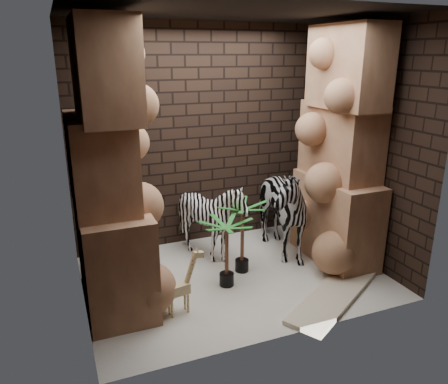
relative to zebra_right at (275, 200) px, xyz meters
name	(u,v)px	position (x,y,z in m)	size (l,w,h in m)	color
floor	(235,277)	(-0.76, -0.45, -0.75)	(3.50, 3.50, 0.00)	silver
ceiling	(237,12)	(-0.76, -0.45, 2.25)	(3.50, 3.50, 0.00)	black
wall_back	(200,138)	(-0.76, 0.80, 0.75)	(3.50, 3.50, 0.00)	black
wall_front	(293,188)	(-0.76, -1.70, 0.75)	(3.50, 3.50, 0.00)	black
wall_left	(71,172)	(-2.51, -0.45, 0.75)	(3.00, 3.00, 0.00)	black
wall_right	(363,145)	(0.99, -0.45, 0.75)	(3.00, 3.00, 0.00)	black
rock_pillar_left	(107,169)	(-2.16, -0.45, 0.75)	(0.68, 1.30, 3.00)	tan
rock_pillar_right	(342,147)	(0.66, -0.45, 0.75)	(0.58, 1.25, 3.00)	tan
zebra_right	(275,200)	(0.00, 0.00, 0.00)	(0.69, 1.27, 1.51)	white
zebra_left	(212,223)	(-0.84, 0.14, -0.26)	(0.89, 1.10, 1.00)	white
giraffe_toy	(178,283)	(-1.61, -0.95, -0.40)	(0.36, 0.12, 0.71)	beige
palm_front	(242,237)	(-0.62, -0.34, -0.30)	(0.36, 0.36, 0.91)	#237125
palm_back	(227,253)	(-0.93, -0.59, -0.34)	(0.36, 0.36, 0.82)	#237125
surfboard	(336,293)	(0.14, -1.26, -0.73)	(1.72, 0.42, 0.05)	beige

